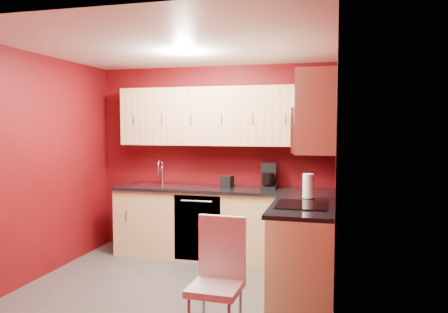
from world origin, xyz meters
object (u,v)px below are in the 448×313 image
at_px(napkin_holder, 227,181).
at_px(paper_towel, 308,186).
at_px(coffee_maker, 268,176).
at_px(dining_chair, 215,281).
at_px(sink, 157,183).
at_px(microwave, 315,130).

relative_size(napkin_holder, paper_towel, 0.54).
distance_m(coffee_maker, dining_chair, 2.31).
height_order(sink, paper_towel, sink).
xyz_separation_m(microwave, napkin_holder, (-1.15, 1.08, -0.68)).
xyz_separation_m(napkin_holder, paper_towel, (1.07, -0.65, 0.06)).
bearing_deg(napkin_holder, coffee_maker, 0.57).
bearing_deg(coffee_maker, sink, 178.67).
distance_m(microwave, paper_towel, 0.75).
height_order(coffee_maker, napkin_holder, coffee_maker).
relative_size(microwave, coffee_maker, 2.36).
xyz_separation_m(microwave, dining_chair, (-0.69, -1.15, -1.17)).
relative_size(sink, paper_towel, 1.91).
bearing_deg(microwave, napkin_holder, 136.91).
height_order(napkin_holder, dining_chair, napkin_holder).
distance_m(sink, napkin_holder, 0.95).
bearing_deg(microwave, coffee_maker, 119.68).
xyz_separation_m(coffee_maker, paper_towel, (0.54, -0.66, -0.02)).
bearing_deg(napkin_holder, paper_towel, -31.42).
bearing_deg(coffee_maker, microwave, -64.69).
height_order(sink, dining_chair, sink).
bearing_deg(dining_chair, sink, 125.41).
bearing_deg(sink, napkin_holder, 4.44).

